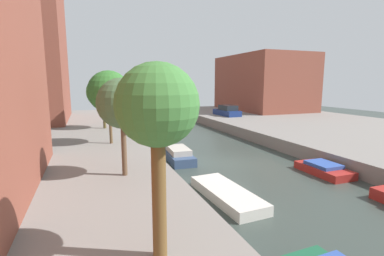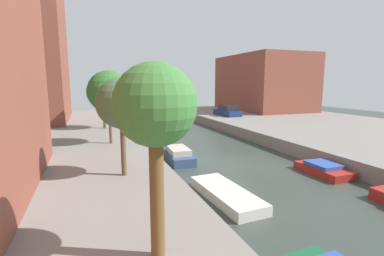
{
  "view_description": "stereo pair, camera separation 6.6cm",
  "coord_description": "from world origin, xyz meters",
  "px_view_note": "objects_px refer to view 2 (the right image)",
  "views": [
    {
      "loc": [
        -8.9,
        -16.09,
        5.3
      ],
      "look_at": [
        0.53,
        9.07,
        0.99
      ],
      "focal_mm": 26.33,
      "sensor_mm": 36.0,
      "label": 1
    },
    {
      "loc": [
        -8.84,
        -16.11,
        5.3
      ],
      "look_at": [
        0.53,
        9.07,
        0.99
      ],
      "focal_mm": 26.33,
      "sensor_mm": 36.0,
      "label": 2
    }
  ],
  "objects_px": {
    "apartment_tower_far": "(12,22)",
    "moored_boat_left_4": "(155,137)",
    "street_tree_3": "(109,92)",
    "moored_boat_left_3": "(177,155)",
    "low_block_right": "(263,83)",
    "moored_boat_right_2": "(323,169)",
    "street_tree_2": "(122,104)",
    "street_tree_1": "(155,110)",
    "moored_boat_left_2": "(226,194)",
    "street_tree_4": "(103,92)",
    "parked_car": "(227,111)"
  },
  "relations": [
    {
      "from": "street_tree_2",
      "to": "street_tree_1",
      "type": "bearing_deg",
      "value": -90.0
    },
    {
      "from": "parked_car",
      "to": "apartment_tower_far",
      "type": "bearing_deg",
      "value": 172.26
    },
    {
      "from": "parked_car",
      "to": "low_block_right",
      "type": "bearing_deg",
      "value": 31.76
    },
    {
      "from": "moored_boat_left_2",
      "to": "low_block_right",
      "type": "bearing_deg",
      "value": 53.22
    },
    {
      "from": "street_tree_1",
      "to": "moored_boat_right_2",
      "type": "bearing_deg",
      "value": 27.52
    },
    {
      "from": "street_tree_1",
      "to": "moored_boat_left_4",
      "type": "height_order",
      "value": "street_tree_1"
    },
    {
      "from": "parked_car",
      "to": "moored_boat_right_2",
      "type": "distance_m",
      "value": 21.64
    },
    {
      "from": "street_tree_4",
      "to": "moored_boat_left_3",
      "type": "height_order",
      "value": "street_tree_4"
    },
    {
      "from": "moored_boat_right_2",
      "to": "parked_car",
      "type": "bearing_deg",
      "value": 77.67
    },
    {
      "from": "apartment_tower_far",
      "to": "moored_boat_left_4",
      "type": "relative_size",
      "value": 5.36
    },
    {
      "from": "street_tree_1",
      "to": "moored_boat_left_3",
      "type": "bearing_deg",
      "value": 70.34
    },
    {
      "from": "street_tree_2",
      "to": "moored_boat_left_2",
      "type": "xyz_separation_m",
      "value": [
        4.31,
        -2.1,
        -4.13
      ]
    },
    {
      "from": "street_tree_3",
      "to": "moored_boat_left_3",
      "type": "xyz_separation_m",
      "value": [
        4.2,
        -2.56,
        -4.29
      ]
    },
    {
      "from": "street_tree_2",
      "to": "moored_boat_right_2",
      "type": "bearing_deg",
      "value": -4.23
    },
    {
      "from": "street_tree_3",
      "to": "street_tree_4",
      "type": "relative_size",
      "value": 1.04
    },
    {
      "from": "street_tree_2",
      "to": "moored_boat_left_4",
      "type": "xyz_separation_m",
      "value": [
        4.36,
        12.42,
        -4.05
      ]
    },
    {
      "from": "apartment_tower_far",
      "to": "moored_boat_left_4",
      "type": "xyz_separation_m",
      "value": [
        12.97,
        -11.19,
        -11.53
      ]
    },
    {
      "from": "moored_boat_left_4",
      "to": "street_tree_2",
      "type": "bearing_deg",
      "value": -109.34
    },
    {
      "from": "low_block_right",
      "to": "parked_car",
      "type": "distance_m",
      "value": 11.68
    },
    {
      "from": "moored_boat_left_2",
      "to": "moored_boat_right_2",
      "type": "height_order",
      "value": "moored_boat_right_2"
    },
    {
      "from": "street_tree_4",
      "to": "moored_boat_left_3",
      "type": "xyz_separation_m",
      "value": [
        4.2,
        -9.83,
        -4.03
      ]
    },
    {
      "from": "street_tree_4",
      "to": "moored_boat_left_2",
      "type": "xyz_separation_m",
      "value": [
        4.31,
        -16.93,
        -4.19
      ]
    },
    {
      "from": "street_tree_3",
      "to": "low_block_right",
      "type": "bearing_deg",
      "value": 36.12
    },
    {
      "from": "moored_boat_left_2",
      "to": "moored_boat_left_4",
      "type": "height_order",
      "value": "moored_boat_left_4"
    },
    {
      "from": "street_tree_1",
      "to": "moored_boat_left_3",
      "type": "xyz_separation_m",
      "value": [
        4.2,
        11.76,
        -4.31
      ]
    },
    {
      "from": "street_tree_1",
      "to": "street_tree_4",
      "type": "height_order",
      "value": "street_tree_4"
    },
    {
      "from": "low_block_right",
      "to": "moored_boat_left_4",
      "type": "xyz_separation_m",
      "value": [
        -21.03,
        -13.67,
        -4.99
      ]
    },
    {
      "from": "street_tree_3",
      "to": "moored_boat_left_3",
      "type": "distance_m",
      "value": 6.53
    },
    {
      "from": "moored_boat_left_4",
      "to": "moored_boat_right_2",
      "type": "bearing_deg",
      "value": -62.14
    },
    {
      "from": "apartment_tower_far",
      "to": "moored_boat_left_4",
      "type": "height_order",
      "value": "apartment_tower_far"
    },
    {
      "from": "street_tree_2",
      "to": "street_tree_4",
      "type": "height_order",
      "value": "street_tree_4"
    },
    {
      "from": "moored_boat_right_2",
      "to": "apartment_tower_far",
      "type": "bearing_deg",
      "value": 129.26
    },
    {
      "from": "street_tree_1",
      "to": "street_tree_2",
      "type": "relative_size",
      "value": 1.05
    },
    {
      "from": "moored_boat_left_4",
      "to": "low_block_right",
      "type": "bearing_deg",
      "value": 33.03
    },
    {
      "from": "street_tree_3",
      "to": "moored_boat_right_2",
      "type": "relative_size",
      "value": 1.59
    },
    {
      "from": "street_tree_2",
      "to": "street_tree_3",
      "type": "xyz_separation_m",
      "value": [
        0.0,
        7.56,
        0.32
      ]
    },
    {
      "from": "street_tree_1",
      "to": "parked_car",
      "type": "distance_m",
      "value": 31.55
    },
    {
      "from": "street_tree_1",
      "to": "moored_boat_left_2",
      "type": "distance_m",
      "value": 7.77
    },
    {
      "from": "street_tree_2",
      "to": "parked_car",
      "type": "xyz_separation_m",
      "value": [
        15.98,
        20.26,
        -2.79
      ]
    },
    {
      "from": "low_block_right",
      "to": "street_tree_3",
      "type": "relative_size",
      "value": 2.93
    },
    {
      "from": "street_tree_3",
      "to": "moored_boat_right_2",
      "type": "bearing_deg",
      "value": -36.49
    },
    {
      "from": "low_block_right",
      "to": "moored_boat_right_2",
      "type": "bearing_deg",
      "value": -117.5
    },
    {
      "from": "street_tree_1",
      "to": "moored_boat_left_4",
      "type": "bearing_deg",
      "value": 77.2
    },
    {
      "from": "street_tree_3",
      "to": "moored_boat_left_2",
      "type": "distance_m",
      "value": 11.48
    },
    {
      "from": "moored_boat_right_2",
      "to": "street_tree_4",
      "type": "bearing_deg",
      "value": 125.95
    },
    {
      "from": "moored_boat_left_3",
      "to": "moored_boat_left_4",
      "type": "height_order",
      "value": "moored_boat_left_3"
    },
    {
      "from": "street_tree_3",
      "to": "parked_car",
      "type": "height_order",
      "value": "street_tree_3"
    },
    {
      "from": "street_tree_1",
      "to": "street_tree_4",
      "type": "relative_size",
      "value": 0.96
    },
    {
      "from": "apartment_tower_far",
      "to": "moored_boat_left_2",
      "type": "bearing_deg",
      "value": -63.29
    },
    {
      "from": "apartment_tower_far",
      "to": "moored_boat_left_2",
      "type": "distance_m",
      "value": 31.03
    }
  ]
}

